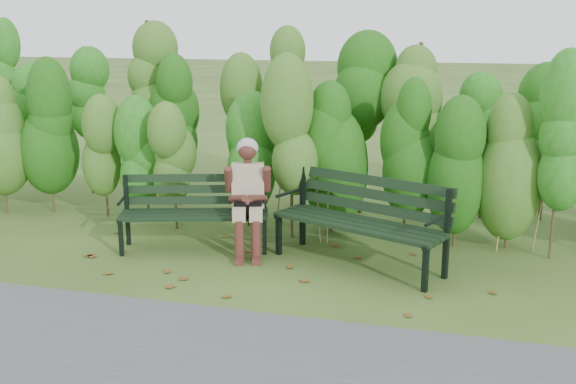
# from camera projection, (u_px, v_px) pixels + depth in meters

# --- Properties ---
(ground) EXTENTS (80.00, 80.00, 0.00)m
(ground) POSITION_uv_depth(u_px,v_px,m) (279.00, 274.00, 6.63)
(ground) COLOR #34491C
(hedge_band) EXTENTS (11.04, 1.67, 2.42)m
(hedge_band) POSITION_uv_depth(u_px,v_px,m) (321.00, 122.00, 8.07)
(hedge_band) COLOR #47381E
(hedge_band) RESTS_ON ground
(leaf_litter) EXTENTS (5.35, 2.09, 0.01)m
(leaf_litter) POSITION_uv_depth(u_px,v_px,m) (268.00, 277.00, 6.55)
(leaf_litter) COLOR brown
(leaf_litter) RESTS_ON ground
(bench_left) EXTENTS (1.67, 0.96, 0.79)m
(bench_left) POSITION_uv_depth(u_px,v_px,m) (195.00, 206.00, 7.33)
(bench_left) COLOR black
(bench_left) RESTS_ON ground
(bench_right) EXTENTS (1.87, 1.21, 0.89)m
(bench_right) POSITION_uv_depth(u_px,v_px,m) (364.00, 214.00, 6.81)
(bench_right) COLOR black
(bench_right) RESTS_ON ground
(seated_woman) EXTENTS (0.54, 0.78, 1.22)m
(seated_woman) POSITION_uv_depth(u_px,v_px,m) (248.00, 190.00, 7.14)
(seated_woman) COLOR tan
(seated_woman) RESTS_ON ground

